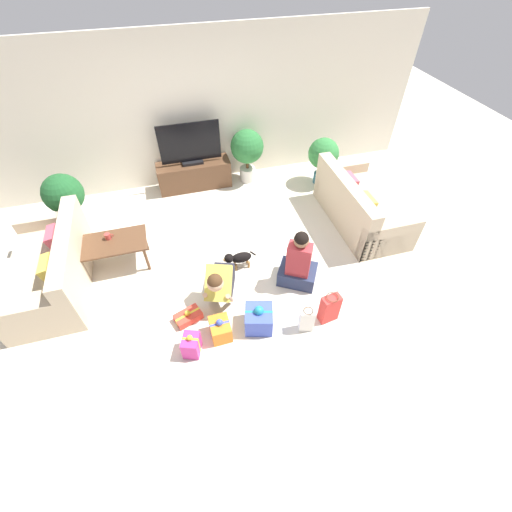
{
  "coord_description": "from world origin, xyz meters",
  "views": [
    {
      "loc": [
        -0.52,
        -3.35,
        3.82
      ],
      "look_at": [
        0.36,
        -0.2,
        0.45
      ],
      "focal_mm": 24.0,
      "sensor_mm": 36.0,
      "label": 1
    }
  ],
  "objects_px": {
    "tv": "(190,146)",
    "potted_plant_corner_right": "(323,155)",
    "potted_plant_corner_left": "(64,196)",
    "coffee_table": "(113,245)",
    "gift_box_d": "(188,317)",
    "gift_bag_a": "(330,308)",
    "tv_console": "(195,175)",
    "gift_bag_b": "(307,320)",
    "person_sitting": "(298,264)",
    "dog": "(238,258)",
    "potted_plant_back_right": "(247,149)",
    "gift_box_c": "(220,329)",
    "gift_box_b": "(191,345)",
    "gift_box_a": "(259,318)",
    "sofa_left": "(53,270)",
    "mug": "(108,236)",
    "person_kneeling": "(220,282)",
    "sofa_right": "(359,207)"
  },
  "relations": [
    {
      "from": "tv",
      "to": "potted_plant_corner_right",
      "type": "relative_size",
      "value": 1.2
    },
    {
      "from": "potted_plant_corner_right",
      "to": "potted_plant_corner_left",
      "type": "bearing_deg",
      "value": -178.28
    },
    {
      "from": "coffee_table",
      "to": "potted_plant_corner_left",
      "type": "distance_m",
      "value": 1.31
    },
    {
      "from": "gift_box_d",
      "to": "gift_bag_a",
      "type": "xyz_separation_m",
      "value": [
        1.76,
        -0.48,
        0.16
      ]
    },
    {
      "from": "tv_console",
      "to": "gift_bag_b",
      "type": "relative_size",
      "value": 3.41
    },
    {
      "from": "person_sitting",
      "to": "dog",
      "type": "xyz_separation_m",
      "value": [
        -0.74,
        0.49,
        -0.16
      ]
    },
    {
      "from": "potted_plant_back_right",
      "to": "potted_plant_corner_right",
      "type": "height_order",
      "value": "potted_plant_back_right"
    },
    {
      "from": "potted_plant_corner_left",
      "to": "gift_box_c",
      "type": "height_order",
      "value": "potted_plant_corner_left"
    },
    {
      "from": "coffee_table",
      "to": "dog",
      "type": "xyz_separation_m",
      "value": [
        1.72,
        -0.54,
        -0.21
      ]
    },
    {
      "from": "gift_box_b",
      "to": "gift_bag_b",
      "type": "xyz_separation_m",
      "value": [
        1.44,
        -0.07,
        0.05
      ]
    },
    {
      "from": "coffee_table",
      "to": "potted_plant_back_right",
      "type": "bearing_deg",
      "value": 34.75
    },
    {
      "from": "potted_plant_corner_left",
      "to": "coffee_table",
      "type": "bearing_deg",
      "value": -58.42
    },
    {
      "from": "tv_console",
      "to": "gift_box_c",
      "type": "bearing_deg",
      "value": -93.37
    },
    {
      "from": "coffee_table",
      "to": "person_sitting",
      "type": "xyz_separation_m",
      "value": [
        2.46,
        -1.03,
        -0.05
      ]
    },
    {
      "from": "tv_console",
      "to": "tv",
      "type": "height_order",
      "value": "tv"
    },
    {
      "from": "gift_box_a",
      "to": "potted_plant_corner_right",
      "type": "bearing_deg",
      "value": 54.11
    },
    {
      "from": "sofa_left",
      "to": "gift_bag_a",
      "type": "bearing_deg",
      "value": 65.43
    },
    {
      "from": "potted_plant_corner_right",
      "to": "gift_box_d",
      "type": "bearing_deg",
      "value": -139.44
    },
    {
      "from": "potted_plant_corner_left",
      "to": "tv",
      "type": "bearing_deg",
      "value": 17.16
    },
    {
      "from": "gift_box_d",
      "to": "tv",
      "type": "bearing_deg",
      "value": 79.44
    },
    {
      "from": "person_sitting",
      "to": "gift_bag_b",
      "type": "height_order",
      "value": "person_sitting"
    },
    {
      "from": "gift_box_d",
      "to": "gift_bag_a",
      "type": "distance_m",
      "value": 1.84
    },
    {
      "from": "gift_box_c",
      "to": "mug",
      "type": "bearing_deg",
      "value": 126.65
    },
    {
      "from": "person_sitting",
      "to": "mug",
      "type": "height_order",
      "value": "person_sitting"
    },
    {
      "from": "coffee_table",
      "to": "gift_box_d",
      "type": "height_order",
      "value": "coffee_table"
    },
    {
      "from": "sofa_left",
      "to": "potted_plant_corner_left",
      "type": "height_order",
      "value": "potted_plant_corner_left"
    },
    {
      "from": "coffee_table",
      "to": "mug",
      "type": "bearing_deg",
      "value": 111.84
    },
    {
      "from": "person_kneeling",
      "to": "gift_bag_a",
      "type": "distance_m",
      "value": 1.46
    },
    {
      "from": "coffee_table",
      "to": "mug",
      "type": "distance_m",
      "value": 0.14
    },
    {
      "from": "potted_plant_back_right",
      "to": "person_kneeling",
      "type": "bearing_deg",
      "value": -111.72
    },
    {
      "from": "sofa_right",
      "to": "gift_box_a",
      "type": "bearing_deg",
      "value": 125.55
    },
    {
      "from": "tv",
      "to": "potted_plant_corner_right",
      "type": "height_order",
      "value": "tv"
    },
    {
      "from": "sofa_left",
      "to": "tv",
      "type": "height_order",
      "value": "tv"
    },
    {
      "from": "sofa_left",
      "to": "sofa_right",
      "type": "distance_m",
      "value": 4.75
    },
    {
      "from": "coffee_table",
      "to": "potted_plant_back_right",
      "type": "relative_size",
      "value": 0.95
    },
    {
      "from": "sofa_left",
      "to": "mug",
      "type": "xyz_separation_m",
      "value": [
        0.79,
        0.25,
        0.22
      ]
    },
    {
      "from": "sofa_right",
      "to": "tv_console",
      "type": "xyz_separation_m",
      "value": [
        -2.5,
        1.78,
        -0.04
      ]
    },
    {
      "from": "gift_box_b",
      "to": "person_sitting",
      "type": "bearing_deg",
      "value": 23.71
    },
    {
      "from": "gift_bag_b",
      "to": "sofa_right",
      "type": "bearing_deg",
      "value": 47.42
    },
    {
      "from": "potted_plant_back_right",
      "to": "person_kneeling",
      "type": "height_order",
      "value": "potted_plant_back_right"
    },
    {
      "from": "sofa_right",
      "to": "gift_box_a",
      "type": "xyz_separation_m",
      "value": [
        -2.2,
        -1.57,
        -0.14
      ]
    },
    {
      "from": "potted_plant_corner_right",
      "to": "coffee_table",
      "type": "bearing_deg",
      "value": -161.94
    },
    {
      "from": "sofa_right",
      "to": "gift_bag_a",
      "type": "relative_size",
      "value": 3.98
    },
    {
      "from": "gift_box_a",
      "to": "mug",
      "type": "xyz_separation_m",
      "value": [
        -1.76,
        1.69,
        0.35
      ]
    },
    {
      "from": "tv",
      "to": "gift_box_c",
      "type": "distance_m",
      "value": 3.44
    },
    {
      "from": "gift_box_d",
      "to": "person_kneeling",
      "type": "bearing_deg",
      "value": 23.92
    },
    {
      "from": "gift_box_a",
      "to": "gift_box_b",
      "type": "relative_size",
      "value": 1.26
    },
    {
      "from": "gift_box_a",
      "to": "gift_box_d",
      "type": "height_order",
      "value": "gift_box_a"
    },
    {
      "from": "coffee_table",
      "to": "potted_plant_corner_right",
      "type": "xyz_separation_m",
      "value": [
        3.78,
        1.23,
        0.17
      ]
    },
    {
      "from": "sofa_left",
      "to": "mug",
      "type": "distance_m",
      "value": 0.85
    }
  ]
}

